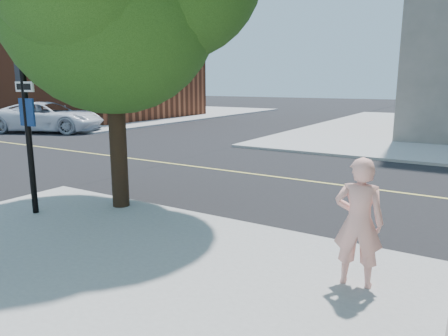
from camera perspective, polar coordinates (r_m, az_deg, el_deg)
The scene contains 7 objects.
ground at distance 11.41m, azimuth -18.00°, elevation -3.60°, with size 140.00×140.00×0.00m, color black.
road_ew at distance 14.63m, azimuth -4.57°, elevation 0.25°, with size 140.00×9.00×0.01m, color black.
sidewalk_nw at distance 42.60m, azimuth -16.32°, elevation 7.38°, with size 26.00×25.00×0.12m, color #A1A1A1.
church at distance 38.18m, azimuth -17.83°, elevation 17.57°, with size 15.20×12.00×14.40m.
office_block at distance 50.21m, azimuth -23.80°, elevation 17.84°, with size 12.00×14.08×18.00m.
man_on_phone at distance 5.99m, azimuth 17.95°, elevation -7.08°, with size 0.66×0.43×1.81m, color #FDAFA3.
car_a at distance 26.82m, azimuth -22.93°, elevation 6.45°, with size 2.92×6.34×1.76m, color white.
Camera 1 is at (8.47, -7.07, 2.89)m, focal length 33.38 mm.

